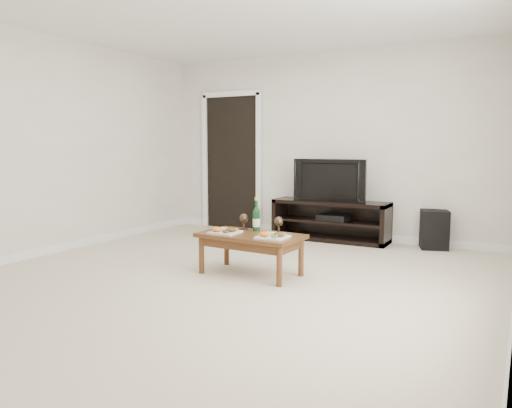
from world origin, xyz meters
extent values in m
plane|color=beige|center=(0.00, 0.00, 0.00)|extent=(5.50, 5.50, 0.00)
cube|color=silver|center=(0.00, 2.77, 1.30)|extent=(5.00, 0.04, 2.60)
cube|color=black|center=(-1.55, 2.73, 1.02)|extent=(0.90, 0.02, 2.05)
cube|color=black|center=(0.18, 2.50, 0.28)|extent=(1.59, 0.45, 0.55)
imported|color=black|center=(0.18, 2.50, 0.84)|extent=(1.00, 0.20, 0.57)
cube|color=black|center=(0.23, 2.48, 0.33)|extent=(0.40, 0.30, 0.08)
cube|color=black|center=(1.53, 2.60, 0.25)|extent=(0.41, 0.41, 0.49)
cube|color=#563018|center=(0.11, 0.37, 0.21)|extent=(1.06, 0.62, 0.42)
cube|color=white|center=(-0.14, 0.29, 0.45)|extent=(0.27, 0.27, 0.07)
cube|color=white|center=(0.41, 0.27, 0.45)|extent=(0.27, 0.27, 0.07)
cylinder|color=#0F3917|center=(0.08, 0.55, 0.59)|extent=(0.07, 0.07, 0.35)
camera|label=1|loc=(2.52, -3.95, 1.31)|focal=35.00mm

